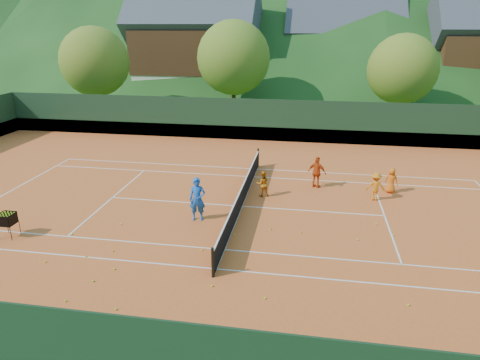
% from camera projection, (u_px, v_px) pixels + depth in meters
% --- Properties ---
extents(ground, '(400.00, 400.00, 0.00)m').
position_uv_depth(ground, '(242.00, 207.00, 19.88)').
color(ground, '#2E531A').
rests_on(ground, ground).
extents(clay_court, '(40.00, 24.00, 0.02)m').
position_uv_depth(clay_court, '(242.00, 206.00, 19.88)').
color(clay_court, '#C95220').
rests_on(clay_court, ground).
extents(coach, '(0.75, 0.54, 1.91)m').
position_uv_depth(coach, '(197.00, 199.00, 18.19)').
color(coach, '#1B55B0').
rests_on(coach, clay_court).
extents(student_a, '(0.76, 0.67, 1.29)m').
position_uv_depth(student_a, '(263.00, 184.00, 20.84)').
color(student_a, orange).
rests_on(student_a, clay_court).
extents(student_b, '(1.04, 0.73, 1.64)m').
position_uv_depth(student_b, '(317.00, 172.00, 21.90)').
color(student_b, '#D84913').
rests_on(student_b, clay_court).
extents(student_c, '(0.73, 0.60, 1.29)m').
position_uv_depth(student_c, '(391.00, 180.00, 21.27)').
color(student_c, orange).
rests_on(student_c, clay_court).
extents(student_d, '(0.91, 0.53, 1.38)m').
position_uv_depth(student_d, '(375.00, 186.00, 20.35)').
color(student_d, orange).
rests_on(student_d, clay_court).
extents(tennis_ball_0, '(0.07, 0.07, 0.07)m').
position_uv_depth(tennis_ball_0, '(45.00, 262.00, 15.18)').
color(tennis_ball_0, '#BDE426').
rests_on(tennis_ball_0, clay_court).
extents(tennis_ball_1, '(0.07, 0.07, 0.07)m').
position_uv_depth(tennis_ball_1, '(86.00, 256.00, 15.53)').
color(tennis_ball_1, '#BDE426').
rests_on(tennis_ball_1, clay_court).
extents(tennis_ball_2, '(0.07, 0.07, 0.07)m').
position_uv_depth(tennis_ball_2, '(212.00, 286.00, 13.78)').
color(tennis_ball_2, '#BDE426').
rests_on(tennis_ball_2, clay_court).
extents(tennis_ball_3, '(0.07, 0.07, 0.07)m').
position_uv_depth(tennis_ball_3, '(358.00, 240.00, 16.73)').
color(tennis_ball_3, '#BDE426').
rests_on(tennis_ball_3, clay_court).
extents(tennis_ball_4, '(0.07, 0.07, 0.07)m').
position_uv_depth(tennis_ball_4, '(301.00, 232.00, 17.31)').
color(tennis_ball_4, '#BDE426').
rests_on(tennis_ball_4, clay_court).
extents(tennis_ball_5, '(0.07, 0.07, 0.07)m').
position_uv_depth(tennis_ball_5, '(202.00, 250.00, 15.97)').
color(tennis_ball_5, '#BDE426').
rests_on(tennis_ball_5, clay_court).
extents(tennis_ball_6, '(0.07, 0.07, 0.07)m').
position_uv_depth(tennis_ball_6, '(121.00, 224.00, 18.03)').
color(tennis_ball_6, '#BDE426').
rests_on(tennis_ball_6, clay_court).
extents(tennis_ball_7, '(0.07, 0.07, 0.07)m').
position_uv_depth(tennis_ball_7, '(72.00, 234.00, 17.17)').
color(tennis_ball_7, '#BDE426').
rests_on(tennis_ball_7, clay_court).
extents(tennis_ball_8, '(0.07, 0.07, 0.07)m').
position_uv_depth(tennis_ball_8, '(271.00, 229.00, 17.59)').
color(tennis_ball_8, '#BDE426').
rests_on(tennis_ball_8, clay_court).
extents(tennis_ball_9, '(0.07, 0.07, 0.07)m').
position_uv_depth(tennis_ball_9, '(265.00, 298.00, 13.17)').
color(tennis_ball_9, '#BDE426').
rests_on(tennis_ball_9, clay_court).
extents(tennis_ball_11, '(0.07, 0.07, 0.07)m').
position_uv_depth(tennis_ball_11, '(93.00, 281.00, 14.04)').
color(tennis_ball_11, '#BDE426').
rests_on(tennis_ball_11, clay_court).
extents(tennis_ball_12, '(0.07, 0.07, 0.07)m').
position_uv_depth(tennis_ball_12, '(234.00, 234.00, 17.14)').
color(tennis_ball_12, '#BDE426').
rests_on(tennis_ball_12, clay_court).
extents(tennis_ball_14, '(0.07, 0.07, 0.07)m').
position_uv_depth(tennis_ball_14, '(201.00, 214.00, 19.00)').
color(tennis_ball_14, '#BDE426').
rests_on(tennis_ball_14, clay_court).
extents(tennis_ball_15, '(0.07, 0.07, 0.07)m').
position_uv_depth(tennis_ball_15, '(116.00, 309.00, 12.66)').
color(tennis_ball_15, '#BDE426').
rests_on(tennis_ball_15, clay_court).
extents(tennis_ball_16, '(0.07, 0.07, 0.07)m').
position_uv_depth(tennis_ball_16, '(408.00, 305.00, 12.85)').
color(tennis_ball_16, '#BDE426').
rests_on(tennis_ball_16, clay_court).
extents(tennis_ball_18, '(0.07, 0.07, 0.07)m').
position_uv_depth(tennis_ball_18, '(351.00, 356.00, 10.89)').
color(tennis_ball_18, '#BDE426').
rests_on(tennis_ball_18, clay_court).
extents(tennis_ball_19, '(0.07, 0.07, 0.07)m').
position_uv_depth(tennis_ball_19, '(113.00, 251.00, 15.90)').
color(tennis_ball_19, '#BDE426').
rests_on(tennis_ball_19, clay_court).
extents(tennis_ball_20, '(0.07, 0.07, 0.07)m').
position_uv_depth(tennis_ball_20, '(376.00, 224.00, 18.03)').
color(tennis_ball_20, '#BDE426').
rests_on(tennis_ball_20, clay_court).
extents(tennis_ball_21, '(0.07, 0.07, 0.07)m').
position_uv_depth(tennis_ball_21, '(394.00, 235.00, 17.11)').
color(tennis_ball_21, '#BDE426').
rests_on(tennis_ball_21, clay_court).
extents(tennis_ball_22, '(0.07, 0.07, 0.07)m').
position_uv_depth(tennis_ball_22, '(201.00, 336.00, 11.58)').
color(tennis_ball_22, '#BDE426').
rests_on(tennis_ball_22, clay_court).
extents(tennis_ball_23, '(0.07, 0.07, 0.07)m').
position_uv_depth(tennis_ball_23, '(244.00, 343.00, 11.32)').
color(tennis_ball_23, '#BDE426').
rests_on(tennis_ball_23, clay_court).
extents(tennis_ball_24, '(0.07, 0.07, 0.07)m').
position_uv_depth(tennis_ball_24, '(65.00, 301.00, 13.04)').
color(tennis_ball_24, '#BDE426').
rests_on(tennis_ball_24, clay_court).
extents(tennis_ball_26, '(0.07, 0.07, 0.07)m').
position_uv_depth(tennis_ball_26, '(114.00, 269.00, 14.74)').
color(tennis_ball_26, '#BDE426').
rests_on(tennis_ball_26, clay_court).
extents(court_lines, '(23.83, 11.03, 0.00)m').
position_uv_depth(court_lines, '(242.00, 206.00, 19.87)').
color(court_lines, white).
rests_on(court_lines, clay_court).
extents(tennis_net, '(0.10, 12.07, 1.10)m').
position_uv_depth(tennis_net, '(242.00, 196.00, 19.70)').
color(tennis_net, black).
rests_on(tennis_net, clay_court).
extents(perimeter_fence, '(40.40, 24.24, 3.00)m').
position_uv_depth(perimeter_fence, '(242.00, 181.00, 19.44)').
color(perimeter_fence, black).
rests_on(perimeter_fence, clay_court).
extents(ball_hopper, '(0.57, 0.57, 1.00)m').
position_uv_depth(ball_hopper, '(7.00, 219.00, 16.80)').
color(ball_hopper, black).
rests_on(ball_hopper, clay_court).
extents(chalet_left, '(13.80, 9.93, 12.92)m').
position_uv_depth(chalet_left, '(196.00, 46.00, 47.26)').
color(chalet_left, beige).
rests_on(chalet_left, ground).
extents(chalet_mid, '(12.65, 8.82, 11.45)m').
position_uv_depth(chalet_mid, '(342.00, 52.00, 48.72)').
color(chalet_mid, beige).
rests_on(chalet_mid, ground).
extents(tree_a, '(6.00, 6.00, 7.88)m').
position_uv_depth(tree_a, '(95.00, 62.00, 37.34)').
color(tree_a, '#3D2818').
rests_on(tree_a, ground).
extents(tree_b, '(6.40, 6.40, 8.40)m').
position_uv_depth(tree_b, '(233.00, 58.00, 37.23)').
color(tree_b, '#3C2618').
rests_on(tree_b, ground).
extents(tree_c, '(5.60, 5.60, 7.35)m').
position_uv_depth(tree_c, '(402.00, 69.00, 34.36)').
color(tree_c, '#42281A').
rests_on(tree_c, ground).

